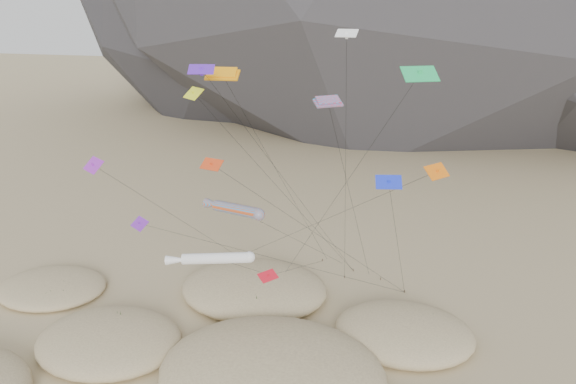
# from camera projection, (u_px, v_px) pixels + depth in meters

# --- Properties ---
(dunes) EXTENTS (52.32, 40.06, 4.15)m
(dunes) POSITION_uv_depth(u_px,v_px,m) (219.00, 373.00, 43.10)
(dunes) COLOR #CCB789
(dunes) RESTS_ON ground
(dune_grass) EXTENTS (41.19, 29.55, 1.49)m
(dune_grass) POSITION_uv_depth(u_px,v_px,m) (215.00, 366.00, 43.81)
(dune_grass) COLOR black
(dune_grass) RESTS_ON ground
(kite_stakes) EXTENTS (19.40, 7.17, 0.30)m
(kite_stakes) POSITION_uv_depth(u_px,v_px,m) (320.00, 272.00, 60.53)
(kite_stakes) COLOR #3F2D1E
(kite_stakes) RESTS_ON ground
(rainbow_tube_kite) EXTENTS (10.22, 17.24, 12.13)m
(rainbow_tube_kite) POSITION_uv_depth(u_px,v_px,m) (235.00, 209.00, 47.05)
(rainbow_tube_kite) COLOR #E34F17
(rainbow_tube_kite) RESTS_ON ground
(white_tube_kite) EXTENTS (6.99, 15.92, 9.75)m
(white_tube_kite) POSITION_uv_depth(u_px,v_px,m) (212.00, 259.00, 43.22)
(white_tube_kite) COLOR silver
(white_tube_kite) RESTS_ON ground
(orange_parafoil) EXTENTS (7.87, 14.44, 22.76)m
(orange_parafoil) POSITION_uv_depth(u_px,v_px,m) (224.00, 76.00, 46.19)
(orange_parafoil) COLOR orange
(orange_parafoil) RESTS_ON ground
(multi_parafoil) EXTENTS (3.90, 12.19, 20.76)m
(multi_parafoil) POSITION_uv_depth(u_px,v_px,m) (329.00, 104.00, 44.78)
(multi_parafoil) COLOR #FC1A30
(multi_parafoil) RESTS_ON ground
(delta_kites) EXTENTS (30.08, 18.85, 25.78)m
(delta_kites) POSITION_uv_depth(u_px,v_px,m) (273.00, 147.00, 45.12)
(delta_kites) COLOR #5721C2
(delta_kites) RESTS_ON ground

